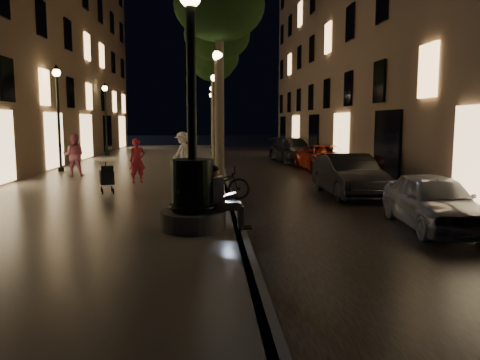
{
  "coord_description": "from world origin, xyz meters",
  "views": [
    {
      "loc": [
        -0.68,
        -7.87,
        2.5
      ],
      "look_at": [
        0.08,
        3.0,
        1.12
      ],
      "focal_mm": 35.0,
      "sensor_mm": 36.0,
      "label": 1
    }
  ],
  "objects": [
    {
      "name": "tree_far",
      "position": [
        -0.22,
        26.0,
        6.43
      ],
      "size": [
        3.0,
        3.0,
        7.5
      ],
      "color": "#6B604C",
      "rests_on": "promenade"
    },
    {
      "name": "tree_second",
      "position": [
        -0.2,
        14.0,
        6.33
      ],
      "size": [
        3.0,
        3.0,
        7.4
      ],
      "color": "#6B604C",
      "rests_on": "promenade"
    },
    {
      "name": "lamp_left_c",
      "position": [
        -7.4,
        24.0,
        3.24
      ],
      "size": [
        0.36,
        0.36,
        4.81
      ],
      "color": "black",
      "rests_on": "promenade"
    },
    {
      "name": "curb_strip",
      "position": [
        0.0,
        15.0,
        0.1
      ],
      "size": [
        0.25,
        45.0,
        0.2
      ],
      "primitive_type": "cube",
      "color": "#59595B",
      "rests_on": "ground"
    },
    {
      "name": "tree_near",
      "position": [
        -0.25,
        8.0,
        6.24
      ],
      "size": [
        3.0,
        3.0,
        7.3
      ],
      "color": "#6B604C",
      "rests_on": "promenade"
    },
    {
      "name": "lamp_curb_a",
      "position": [
        -0.3,
        8.0,
        3.24
      ],
      "size": [
        0.36,
        0.36,
        4.81
      ],
      "color": "black",
      "rests_on": "promenade"
    },
    {
      "name": "building_right",
      "position": [
        10.0,
        18.0,
        7.5
      ],
      "size": [
        8.0,
        36.0,
        15.0
      ],
      "primitive_type": "cube",
      "color": "#846B52",
      "rests_on": "ground"
    },
    {
      "name": "car_fifth",
      "position": [
        5.2,
        24.64,
        0.66
      ],
      "size": [
        1.74,
        4.13,
        1.33
      ],
      "primitive_type": "imported",
      "rotation": [
        0.0,
        0.0,
        -0.09
      ],
      "color": "#A1A09B",
      "rests_on": "ground"
    },
    {
      "name": "car_rear",
      "position": [
        4.5,
        20.32,
        0.74
      ],
      "size": [
        2.57,
        5.27,
        1.48
      ],
      "primitive_type": "imported",
      "rotation": [
        0.0,
        0.0,
        0.1
      ],
      "color": "#28282D",
      "rests_on": "ground"
    },
    {
      "name": "tree_third",
      "position": [
        -0.3,
        20.0,
        6.14
      ],
      "size": [
        3.0,
        3.0,
        7.2
      ],
      "color": "#6B604C",
      "rests_on": "promenade"
    },
    {
      "name": "car_third",
      "position": [
        5.2,
        15.22,
        0.66
      ],
      "size": [
        2.43,
        4.83,
        1.31
      ],
      "primitive_type": "imported",
      "rotation": [
        0.0,
        0.0,
        0.05
      ],
      "color": "maroon",
      "rests_on": "ground"
    },
    {
      "name": "car_front",
      "position": [
        4.57,
        2.54,
        0.65
      ],
      "size": [
        1.84,
        3.91,
        1.29
      ],
      "primitive_type": "imported",
      "rotation": [
        0.0,
        0.0,
        -0.08
      ],
      "color": "#A2A3A9",
      "rests_on": "ground"
    },
    {
      "name": "lamp_curb_d",
      "position": [
        -0.3,
        32.0,
        3.24
      ],
      "size": [
        0.36,
        0.36,
        4.81
      ],
      "color": "black",
      "rests_on": "promenade"
    },
    {
      "name": "car_second",
      "position": [
        4.0,
        7.26,
        0.71
      ],
      "size": [
        1.52,
        4.29,
        1.41
      ],
      "primitive_type": "imported",
      "rotation": [
        0.0,
        0.0,
        0.01
      ],
      "color": "black",
      "rests_on": "ground"
    },
    {
      "name": "seated_man_laptop",
      "position": [
        -0.39,
        2.0,
        0.92
      ],
      "size": [
        1.0,
        0.34,
        1.37
      ],
      "color": "tan",
      "rests_on": "promenade"
    },
    {
      "name": "cobble_lane",
      "position": [
        3.0,
        15.0,
        0.01
      ],
      "size": [
        6.0,
        45.0,
        0.02
      ],
      "primitive_type": "cube",
      "color": "black",
      "rests_on": "ground"
    },
    {
      "name": "pedestrian_pink",
      "position": [
        -6.25,
        12.02,
        1.09
      ],
      "size": [
        0.91,
        0.74,
        1.77
      ],
      "primitive_type": "imported",
      "rotation": [
        0.0,
        0.0,
        3.23
      ],
      "color": "pink",
      "rests_on": "promenade"
    },
    {
      "name": "lamp_curb_c",
      "position": [
        -0.3,
        24.0,
        3.24
      ],
      "size": [
        0.36,
        0.36,
        4.81
      ],
      "color": "black",
      "rests_on": "promenade"
    },
    {
      "name": "lamp_left_b",
      "position": [
        -7.4,
        14.0,
        3.24
      ],
      "size": [
        0.36,
        0.36,
        4.81
      ],
      "color": "black",
      "rests_on": "promenade"
    },
    {
      "name": "bicycle",
      "position": [
        -0.4,
        5.7,
        0.7
      ],
      "size": [
        1.9,
        0.67,
        1.0
      ],
      "primitive_type": "imported",
      "rotation": [
        0.0,
        0.0,
        1.57
      ],
      "color": "black",
      "rests_on": "promenade"
    },
    {
      "name": "ground",
      "position": [
        0.0,
        15.0,
        0.0
      ],
      "size": [
        120.0,
        120.0,
        0.0
      ],
      "primitive_type": "plane",
      "color": "black",
      "rests_on": "ground"
    },
    {
      "name": "stroller",
      "position": [
        -3.91,
        7.27,
        0.7
      ],
      "size": [
        0.59,
        0.99,
        1.0
      ],
      "rotation": [
        0.0,
        0.0,
        0.28
      ],
      "color": "black",
      "rests_on": "promenade"
    },
    {
      "name": "fountain_lamppost",
      "position": [
        -1.0,
        2.0,
        1.21
      ],
      "size": [
        1.4,
        1.4,
        5.21
      ],
      "color": "#59595B",
      "rests_on": "promenade"
    },
    {
      "name": "pedestrian_red",
      "position": [
        -3.29,
        9.72,
        1.03
      ],
      "size": [
        0.71,
        0.6,
        1.66
      ],
      "primitive_type": "imported",
      "rotation": [
        0.0,
        0.0,
        0.4
      ],
      "color": "#B42437",
      "rests_on": "promenade"
    },
    {
      "name": "lamp_curb_b",
      "position": [
        -0.3,
        16.0,
        3.24
      ],
      "size": [
        0.36,
        0.36,
        4.81
      ],
      "color": "black",
      "rests_on": "promenade"
    },
    {
      "name": "promenade",
      "position": [
        -4.0,
        15.0,
        0.1
      ],
      "size": [
        8.0,
        45.0,
        0.2
      ],
      "primitive_type": "cube",
      "color": "slate",
      "rests_on": "ground"
    },
    {
      "name": "pedestrian_white",
      "position": [
        -1.76,
        12.79,
        1.12
      ],
      "size": [
        1.25,
        1.36,
        1.83
      ],
      "primitive_type": "imported",
      "rotation": [
        0.0,
        0.0,
        4.08
      ],
      "color": "white",
      "rests_on": "promenade"
    }
  ]
}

